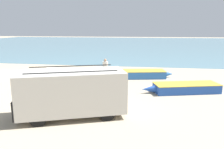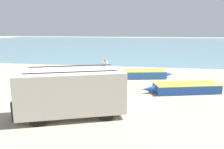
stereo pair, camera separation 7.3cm
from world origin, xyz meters
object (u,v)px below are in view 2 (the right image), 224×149
at_px(fisherman_2, 105,67).
at_px(fishing_rowboat_2, 146,74).
at_px(parked_van, 71,92).
at_px(fishing_rowboat_0, 184,88).
at_px(fishing_rowboat_1, 44,75).
at_px(fisherman_1, 87,80).

bearing_deg(fisherman_2, fishing_rowboat_2, 68.97).
bearing_deg(parked_van, fishing_rowboat_0, -160.34).
distance_m(parked_van, fishing_rowboat_0, 8.23).
bearing_deg(fishing_rowboat_1, parked_van, 34.72).
relative_size(parked_van, fisherman_1, 3.50).
bearing_deg(fishing_rowboat_1, fishing_rowboat_0, 77.91).
bearing_deg(fishing_rowboat_1, fishing_rowboat_2, 100.73).
relative_size(parked_van, fishing_rowboat_1, 1.03).
height_order(parked_van, fisherman_2, parked_van).
height_order(fishing_rowboat_1, fisherman_2, fisherman_2).
distance_m(fishing_rowboat_0, fisherman_2, 6.88).
relative_size(parked_van, fisherman_2, 3.12).
relative_size(fishing_rowboat_1, fisherman_1, 3.38).
bearing_deg(fishing_rowboat_2, parked_van, -122.51).
bearing_deg(fishing_rowboat_0, parked_van, 24.86).
bearing_deg(fisherman_1, parked_van, 137.75).
xyz_separation_m(fishing_rowboat_0, fishing_rowboat_1, (-11.62, 2.53, -0.04)).
bearing_deg(fisherman_1, fishing_rowboat_0, -125.10).
xyz_separation_m(fishing_rowboat_2, fisherman_1, (-3.91, -5.52, 0.63)).
distance_m(fishing_rowboat_1, fisherman_2, 5.58).
height_order(fishing_rowboat_0, fishing_rowboat_2, fishing_rowboat_2).
xyz_separation_m(fishing_rowboat_1, fisherman_2, (5.50, 0.51, 0.80)).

